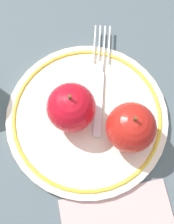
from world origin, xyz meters
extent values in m
plane|color=#49555B|center=(0.00, 0.00, 0.00)|extent=(2.00, 2.00, 0.00)
cylinder|color=beige|center=(0.01, 0.02, 0.01)|extent=(0.25, 0.25, 0.01)
torus|color=gold|center=(0.01, 0.02, 0.01)|extent=(0.23, 0.23, 0.01)
sphere|color=red|center=(-0.01, 0.03, 0.05)|extent=(0.07, 0.07, 0.07)
cylinder|color=brown|center=(-0.01, 0.03, 0.09)|extent=(0.00, 0.00, 0.01)
sphere|color=#B31D16|center=(0.04, -0.04, 0.05)|extent=(0.07, 0.07, 0.07)
cylinder|color=brown|center=(0.04, -0.04, 0.09)|extent=(0.00, 0.00, 0.01)
cube|color=silver|center=(0.03, 0.02, 0.02)|extent=(0.08, 0.08, 0.00)
cube|color=silver|center=(0.08, 0.07, 0.02)|extent=(0.02, 0.02, 0.00)
cube|color=silver|center=(0.11, 0.09, 0.02)|extent=(0.05, 0.05, 0.00)
cube|color=silver|center=(0.11, 0.10, 0.02)|extent=(0.05, 0.05, 0.00)
cube|color=silver|center=(0.10, 0.10, 0.02)|extent=(0.05, 0.05, 0.00)
cube|color=silver|center=(0.10, 0.11, 0.02)|extent=(0.05, 0.05, 0.00)
camera|label=1|loc=(-0.09, -0.10, 0.46)|focal=50.00mm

